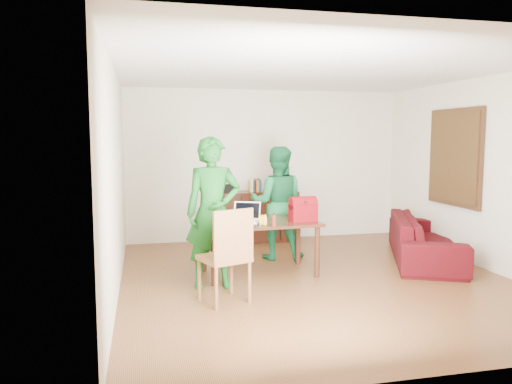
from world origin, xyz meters
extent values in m
cube|color=#432610|center=(0.00, 0.00, -0.05)|extent=(5.00, 5.50, 0.10)
cube|color=white|center=(0.00, 0.00, 2.75)|extent=(5.00, 5.50, 0.10)
cube|color=beige|center=(0.00, 2.80, 1.35)|extent=(5.00, 0.10, 2.70)
cube|color=beige|center=(0.00, -2.80, 1.35)|extent=(5.00, 0.10, 2.70)
cube|color=beige|center=(-2.55, 0.00, 1.35)|extent=(0.10, 5.50, 2.70)
cube|color=beige|center=(2.55, 0.00, 1.35)|extent=(0.10, 5.50, 2.70)
cube|color=#3F2614|center=(2.46, 0.70, 1.55)|extent=(0.04, 1.28, 1.48)
cube|color=#4D2917|center=(2.43, 0.70, 1.55)|extent=(0.01, 1.18, 1.36)
cube|color=black|center=(-0.20, 2.51, 0.45)|extent=(1.40, 0.45, 0.90)
cube|color=black|center=(-0.70, 2.51, 0.97)|extent=(0.20, 0.14, 0.14)
cube|color=silver|center=(0.25, 2.51, 0.97)|extent=(0.24, 0.22, 0.14)
ellipsoid|color=navy|center=(0.25, 2.51, 1.08)|extent=(0.14, 0.14, 0.07)
cube|color=black|center=(-0.67, 0.41, 0.71)|extent=(1.59, 0.95, 0.04)
cylinder|color=black|center=(-1.35, 0.01, 0.34)|extent=(0.07, 0.07, 0.69)
cylinder|color=black|center=(0.04, 0.09, 0.34)|extent=(0.07, 0.07, 0.69)
cylinder|color=black|center=(-1.38, 0.73, 0.34)|extent=(0.07, 0.07, 0.69)
cylinder|color=black|center=(0.01, 0.80, 0.34)|extent=(0.07, 0.07, 0.69)
cube|color=brown|center=(-1.32, -0.62, 0.50)|extent=(0.62, 0.61, 0.06)
cube|color=brown|center=(-1.24, -0.82, 0.80)|extent=(0.47, 0.20, 0.56)
imported|color=#125218|center=(-1.35, -0.02, 0.93)|extent=(0.68, 0.45, 1.87)
imported|color=#155F32|center=(-0.20, 1.22, 0.86)|extent=(0.99, 0.86, 1.72)
cube|color=white|center=(-0.87, 0.40, 0.74)|extent=(0.44, 0.37, 0.02)
cube|color=black|center=(-0.87, 0.40, 0.87)|extent=(0.37, 0.22, 0.23)
cylinder|color=#571F14|center=(-0.57, 0.01, 0.81)|extent=(0.07, 0.07, 0.17)
cube|color=maroon|center=(-0.09, 0.31, 0.86)|extent=(0.37, 0.23, 0.26)
imported|color=#3E080B|center=(1.95, 0.61, 0.33)|extent=(1.75, 2.46, 0.67)
camera|label=1|loc=(-2.18, -6.05, 1.85)|focal=35.00mm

